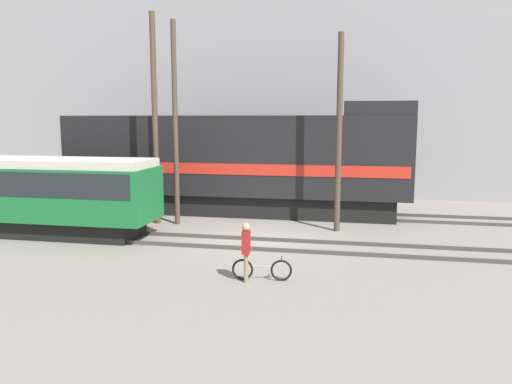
% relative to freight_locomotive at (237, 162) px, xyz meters
% --- Properties ---
extents(ground_plane, '(120.00, 120.00, 0.00)m').
position_rel_freight_locomotive_xyz_m(ground_plane, '(2.06, -5.04, -2.46)').
color(ground_plane, gray).
extents(track_near, '(60.00, 1.50, 0.14)m').
position_rel_freight_locomotive_xyz_m(track_near, '(2.06, -5.94, -2.39)').
color(track_near, '#47423D').
rests_on(track_near, ground).
extents(track_far, '(60.00, 1.51, 0.14)m').
position_rel_freight_locomotive_xyz_m(track_far, '(2.06, -0.00, -2.39)').
color(track_far, '#47423D').
rests_on(track_far, ground).
extents(building_backdrop, '(40.96, 6.00, 13.68)m').
position_rel_freight_locomotive_xyz_m(building_backdrop, '(2.06, 8.88, 4.38)').
color(building_backdrop, '#99999E').
rests_on(building_backdrop, ground).
extents(freight_locomotive, '(16.29, 3.04, 5.27)m').
position_rel_freight_locomotive_xyz_m(freight_locomotive, '(0.00, 0.00, 0.00)').
color(freight_locomotive, black).
rests_on(freight_locomotive, ground).
extents(streetcar, '(10.72, 2.54, 3.01)m').
position_rel_freight_locomotive_xyz_m(streetcar, '(-7.22, -5.94, -0.74)').
color(streetcar, black).
rests_on(streetcar, ground).
extents(bicycle, '(1.70, 0.44, 0.67)m').
position_rel_freight_locomotive_xyz_m(bicycle, '(3.06, -9.73, -2.15)').
color(bicycle, black).
rests_on(bicycle, ground).
extents(person, '(0.26, 0.38, 1.67)m').
position_rel_freight_locomotive_xyz_m(person, '(2.64, -9.93, -1.45)').
color(person, '#8C7A5B').
rests_on(person, ground).
extents(utility_pole_left, '(0.24, 0.24, 8.91)m').
position_rel_freight_locomotive_xyz_m(utility_pole_left, '(-2.86, -2.97, 1.99)').
color(utility_pole_left, '#4C3D2D').
rests_on(utility_pole_left, ground).
extents(utility_pole_center, '(0.22, 0.22, 8.56)m').
position_rel_freight_locomotive_xyz_m(utility_pole_center, '(-1.95, -2.97, 1.82)').
color(utility_pole_center, '#4C3D2D').
rests_on(utility_pole_center, ground).
extents(utility_pole_right, '(0.23, 0.23, 7.83)m').
position_rel_freight_locomotive_xyz_m(utility_pole_right, '(4.88, -2.97, 1.45)').
color(utility_pole_right, '#4C3D2D').
rests_on(utility_pole_right, ground).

